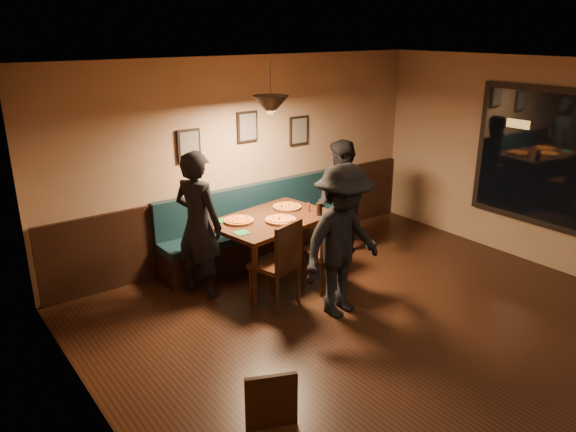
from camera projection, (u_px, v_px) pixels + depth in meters
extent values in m
plane|color=black|center=(438.00, 357.00, 5.50)|extent=(7.00, 7.00, 0.00)
plane|color=silver|center=(468.00, 71.00, 4.58)|extent=(7.00, 7.00, 0.00)
plane|color=#8C704F|center=(247.00, 158.00, 7.69)|extent=(6.00, 0.00, 6.00)
plane|color=#8C704F|center=(142.00, 329.00, 3.34)|extent=(0.00, 7.00, 7.00)
cube|color=black|center=(249.00, 219.00, 7.96)|extent=(5.88, 0.06, 1.00)
cube|color=black|center=(565.00, 162.00, 7.05)|extent=(0.06, 2.56, 1.86)
plane|color=black|center=(564.00, 162.00, 7.04)|extent=(0.00, 2.40, 2.40)
cube|color=black|center=(189.00, 145.00, 7.06)|extent=(0.32, 0.04, 0.42)
cube|color=black|center=(247.00, 127.00, 7.52)|extent=(0.32, 0.04, 0.42)
cube|color=black|center=(299.00, 130.00, 8.07)|extent=(0.32, 0.04, 0.42)
cone|color=black|center=(271.00, 106.00, 6.55)|extent=(0.44, 0.44, 0.25)
cube|color=#321C0E|center=(272.00, 247.00, 7.15)|extent=(1.69, 1.24, 0.83)
imported|color=black|center=(198.00, 225.00, 6.54)|extent=(0.65, 0.78, 1.82)
imported|color=black|center=(342.00, 198.00, 7.82)|extent=(0.69, 0.85, 1.66)
imported|color=black|center=(343.00, 241.00, 6.09)|extent=(1.21, 0.79, 1.77)
cylinder|color=#C45C24|center=(239.00, 220.00, 6.85)|extent=(0.44, 0.44, 0.04)
cylinder|color=#C67A25|center=(281.00, 220.00, 6.87)|extent=(0.43, 0.43, 0.04)
cylinder|color=orange|center=(287.00, 207.00, 7.38)|extent=(0.43, 0.43, 0.04)
cylinder|color=black|center=(319.00, 209.00, 7.08)|extent=(0.09, 0.09, 0.17)
cylinder|color=#9C2705|center=(309.00, 207.00, 7.23)|extent=(0.04, 0.04, 0.13)
cube|color=#1B6827|center=(223.00, 221.00, 6.89)|extent=(0.20, 0.20, 0.01)
cube|color=#1D7037|center=(242.00, 233.00, 6.49)|extent=(0.17, 0.17, 0.01)
cube|color=silver|center=(286.00, 227.00, 6.68)|extent=(0.19, 0.09, 0.00)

